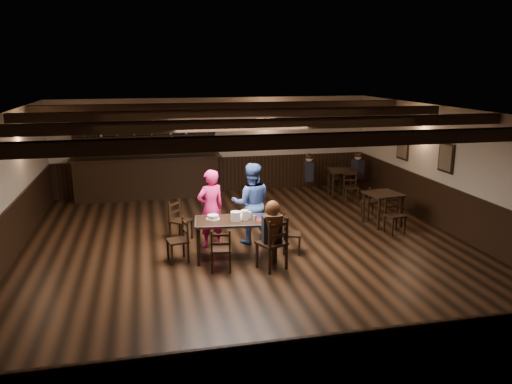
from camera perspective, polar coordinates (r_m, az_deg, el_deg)
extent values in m
plane|color=black|center=(9.92, -0.56, -6.71)|extent=(10.00, 10.00, 0.00)
cube|color=#B9B099|center=(14.37, -4.74, 5.34)|extent=(9.00, 0.02, 2.70)
cube|color=#B9B099|center=(5.00, 11.67, -11.94)|extent=(9.00, 0.02, 2.70)
cube|color=#B9B099|center=(11.33, 22.30, 1.97)|extent=(0.02, 10.00, 2.70)
cube|color=silver|center=(9.31, -0.60, 9.03)|extent=(9.00, 10.00, 0.02)
cube|color=black|center=(14.49, -4.66, 2.00)|extent=(9.00, 0.04, 1.00)
cube|color=black|center=(5.44, 11.07, -19.88)|extent=(9.00, 0.04, 1.00)
cube|color=black|center=(9.90, -26.91, -5.27)|extent=(0.04, 10.00, 1.00)
cube|color=black|center=(11.50, 21.79, -2.18)|extent=(0.04, 10.00, 1.00)
cube|color=black|center=(14.14, -12.47, 6.96)|extent=(0.90, 0.03, 1.00)
cube|color=black|center=(14.12, -12.47, 6.95)|extent=(0.80, 0.02, 0.90)
cube|color=black|center=(11.67, 20.92, 3.68)|extent=(0.03, 0.55, 0.65)
cube|color=#72664C|center=(11.66, 20.83, 3.67)|extent=(0.02, 0.45, 0.55)
cube|color=black|center=(13.28, 16.44, 4.97)|extent=(0.03, 0.55, 0.65)
cube|color=#72664C|center=(13.27, 16.37, 4.97)|extent=(0.02, 0.45, 0.55)
cube|color=black|center=(6.44, 4.97, 5.82)|extent=(8.90, 0.18, 0.18)
cube|color=black|center=(8.35, 0.83, 7.76)|extent=(8.90, 0.18, 0.18)
cube|color=black|center=(10.30, -1.77, 8.94)|extent=(8.90, 0.18, 0.18)
cube|color=black|center=(12.26, -3.55, 9.74)|extent=(8.90, 0.18, 0.18)
cube|color=black|center=(9.13, -6.59, -6.28)|extent=(0.07, 0.07, 0.71)
cube|color=black|center=(9.74, -6.57, -4.97)|extent=(0.07, 0.07, 0.71)
cube|color=black|center=(9.22, 2.22, -6.00)|extent=(0.07, 0.07, 0.71)
cube|color=black|center=(9.82, 1.69, -4.72)|extent=(0.07, 0.07, 0.71)
cube|color=black|center=(9.33, -2.32, -3.32)|extent=(1.60, 0.93, 0.04)
cube|color=#A5A8AD|center=(9.68, -2.46, -2.67)|extent=(1.52, 0.20, 0.04)
cube|color=#A5A8AD|center=(8.99, -2.17, -4.01)|extent=(1.52, 0.20, 0.04)
cube|color=#A5A8AD|center=(9.41, 2.23, -3.18)|extent=(0.12, 0.76, 0.04)
cube|color=#A5A8AD|center=(9.32, -6.92, -3.44)|extent=(0.12, 0.76, 0.04)
cube|color=black|center=(9.10, -3.01, -7.43)|extent=(0.03, 0.03, 0.37)
cube|color=black|center=(8.82, -2.99, -8.13)|extent=(0.03, 0.03, 0.37)
cube|color=black|center=(9.10, -5.01, -7.46)|extent=(0.03, 0.03, 0.37)
cube|color=black|center=(8.83, -5.04, -8.16)|extent=(0.03, 0.03, 0.37)
cube|color=black|center=(8.89, -4.04, -6.56)|extent=(0.41, 0.40, 0.03)
cube|color=black|center=(8.68, -4.06, -5.70)|extent=(0.37, 0.09, 0.39)
cube|color=black|center=(8.69, -4.06, -5.94)|extent=(0.31, 0.07, 0.04)
cube|color=black|center=(8.64, -4.07, -4.96)|extent=(0.31, 0.07, 0.04)
cube|color=black|center=(9.24, 2.05, -6.78)|extent=(0.05, 0.05, 0.46)
cube|color=black|center=(8.98, 3.50, -7.43)|extent=(0.05, 0.05, 0.46)
cube|color=black|center=(9.02, 0.11, -7.30)|extent=(0.05, 0.05, 0.46)
cube|color=black|center=(8.75, 1.55, -8.00)|extent=(0.05, 0.05, 0.46)
cube|color=black|center=(8.91, 1.82, -5.86)|extent=(0.58, 0.57, 0.04)
cube|color=black|center=(8.70, 2.57, -4.70)|extent=(0.43, 0.22, 0.48)
cube|color=black|center=(8.71, 2.57, -5.00)|extent=(0.36, 0.18, 0.05)
cube|color=black|center=(8.65, 2.58, -3.79)|extent=(0.36, 0.18, 0.05)
cube|color=black|center=(9.56, -10.04, -6.52)|extent=(0.04, 0.04, 0.38)
cube|color=black|center=(9.63, -8.27, -6.29)|extent=(0.04, 0.04, 0.38)
cube|color=black|center=(9.27, -9.57, -7.17)|extent=(0.04, 0.04, 0.38)
cube|color=black|center=(9.34, -7.74, -6.93)|extent=(0.04, 0.04, 0.38)
cube|color=black|center=(9.37, -8.96, -5.52)|extent=(0.42, 0.44, 0.04)
cube|color=black|center=(9.35, -8.10, -4.25)|extent=(0.10, 0.37, 0.40)
cube|color=black|center=(9.36, -8.09, -4.48)|extent=(0.08, 0.32, 0.04)
cube|color=black|center=(9.31, -8.12, -3.54)|extent=(0.08, 0.32, 0.04)
cube|color=black|center=(9.63, 4.95, -6.24)|extent=(0.04, 0.04, 0.37)
cube|color=black|center=(9.65, 3.22, -6.18)|extent=(0.04, 0.04, 0.37)
cube|color=black|center=(9.92, 5.02, -5.63)|extent=(0.04, 0.04, 0.37)
cube|color=black|center=(9.93, 3.35, -5.57)|extent=(0.04, 0.04, 0.37)
cube|color=black|center=(9.72, 4.16, -4.80)|extent=(0.44, 0.45, 0.03)
cube|color=black|center=(9.66, 3.32, -3.69)|extent=(0.15, 0.35, 0.38)
cube|color=black|center=(9.68, 3.32, -3.91)|extent=(0.12, 0.30, 0.04)
cube|color=black|center=(9.63, 3.33, -3.04)|extent=(0.12, 0.30, 0.04)
cube|color=black|center=(10.34, -8.41, -4.80)|extent=(0.05, 0.05, 0.40)
cube|color=black|center=(10.53, -9.80, -4.52)|extent=(0.05, 0.05, 0.40)
cube|color=black|center=(10.60, -7.33, -4.29)|extent=(0.05, 0.05, 0.40)
cube|color=black|center=(10.78, -8.71, -4.03)|extent=(0.05, 0.05, 0.40)
cube|color=black|center=(10.49, -8.60, -3.27)|extent=(0.54, 0.54, 0.04)
cube|color=black|center=(10.53, -9.34, -2.05)|extent=(0.28, 0.32, 0.42)
cube|color=black|center=(10.54, -9.33, -2.27)|extent=(0.24, 0.27, 0.05)
cube|color=black|center=(10.49, -9.37, -1.39)|extent=(0.24, 0.27, 0.05)
imported|color=#DD1544|center=(9.97, -5.20, -1.89)|extent=(0.67, 0.55, 1.58)
imported|color=#294D85|center=(10.12, -0.54, -1.32)|extent=(0.90, 0.75, 1.67)
cube|color=black|center=(9.01, 1.63, -5.38)|extent=(0.32, 0.32, 0.13)
cube|color=black|center=(8.82, 1.83, -4.21)|extent=(0.34, 0.20, 0.48)
cylinder|color=black|center=(8.75, 1.84, -2.84)|extent=(0.10, 0.34, 0.34)
sphere|color=#D8A384|center=(8.71, 1.85, -1.89)|extent=(0.21, 0.21, 0.21)
sphere|color=#36190C|center=(8.68, 1.90, -1.88)|extent=(0.26, 0.26, 0.26)
cone|color=#36190C|center=(8.71, 2.04, -4.60)|extent=(0.20, 0.20, 0.60)
cylinder|color=white|center=(9.40, -4.95, -3.05)|extent=(0.26, 0.26, 0.01)
cylinder|color=white|center=(9.39, -4.95, -2.80)|extent=(0.21, 0.21, 0.07)
cylinder|color=silver|center=(9.39, -4.95, -2.90)|extent=(0.22, 0.22, 0.03)
cylinder|color=white|center=(9.24, -2.33, -2.78)|extent=(0.19, 0.19, 0.18)
cylinder|color=white|center=(9.33, -1.30, -2.61)|extent=(0.15, 0.15, 0.17)
cylinder|color=#A5A8AD|center=(9.37, -2.22, -3.00)|extent=(0.06, 0.06, 0.03)
sphere|color=orange|center=(9.36, -2.23, -2.81)|extent=(0.03, 0.03, 0.03)
cylinder|color=silver|center=(9.29, -0.21, -2.96)|extent=(0.03, 0.03, 0.09)
cylinder|color=#A5A8AD|center=(9.23, -0.04, -3.02)|extent=(0.04, 0.04, 0.10)
cylinder|color=silver|center=(9.42, -0.79, -2.63)|extent=(0.08, 0.08, 0.12)
cube|color=maroon|center=(9.31, 0.69, -3.20)|extent=(0.27, 0.19, 0.00)
cube|color=#0F164B|center=(9.48, 0.62, -2.89)|extent=(0.35, 0.29, 0.00)
cube|color=black|center=(14.04, -12.28, 1.53)|extent=(3.84, 0.60, 1.10)
cube|color=black|center=(13.93, -12.40, 3.84)|extent=(4.04, 0.70, 0.05)
cube|color=black|center=(14.20, -12.40, 3.93)|extent=(3.84, 0.10, 2.20)
cube|color=black|center=(14.06, -12.45, 4.86)|extent=(3.74, 0.22, 0.03)
cube|color=black|center=(14.01, -12.53, 6.28)|extent=(3.74, 0.22, 0.03)
cube|color=black|center=(13.97, -12.60, 7.70)|extent=(3.74, 0.22, 0.03)
cube|color=black|center=(11.66, 14.35, -0.21)|extent=(0.84, 0.84, 0.04)
cube|color=black|center=(11.35, 13.86, -2.54)|extent=(0.05, 0.05, 0.71)
cube|color=black|center=(11.83, 12.19, -1.77)|extent=(0.05, 0.05, 0.71)
cube|color=black|center=(11.70, 16.31, -2.20)|extent=(0.05, 0.05, 0.71)
cube|color=black|center=(12.17, 14.59, -1.47)|extent=(0.05, 0.05, 0.71)
cube|color=black|center=(14.06, 9.87, 2.41)|extent=(0.89, 0.89, 0.04)
cube|color=black|center=(13.79, 8.77, 0.63)|extent=(0.05, 0.05, 0.71)
cube|color=black|center=(14.38, 8.36, 1.21)|extent=(0.05, 0.05, 0.71)
cube|color=black|center=(13.90, 11.29, 0.64)|extent=(0.05, 0.05, 0.71)
cube|color=black|center=(14.49, 10.79, 1.21)|extent=(0.05, 0.05, 0.71)
cube|color=black|center=(13.87, 6.06, 2.41)|extent=(0.30, 0.41, 0.53)
sphere|color=#D8A384|center=(13.80, 6.10, 3.86)|extent=(0.20, 0.20, 0.20)
sphere|color=black|center=(13.79, 6.11, 3.98)|extent=(0.21, 0.21, 0.21)
cube|color=black|center=(14.40, 11.51, 2.61)|extent=(0.28, 0.39, 0.52)
sphere|color=#D8A384|center=(14.34, 11.58, 3.99)|extent=(0.20, 0.20, 0.20)
sphere|color=black|center=(14.33, 11.59, 4.10)|extent=(0.21, 0.21, 0.21)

